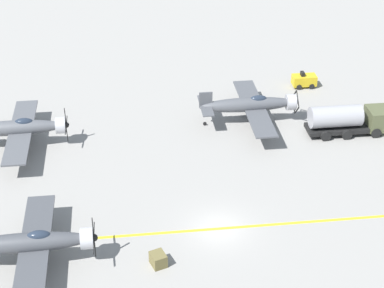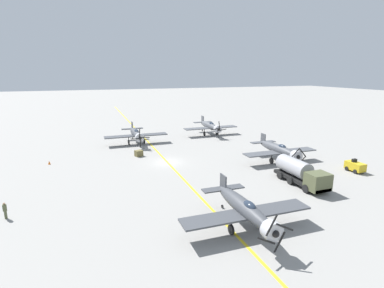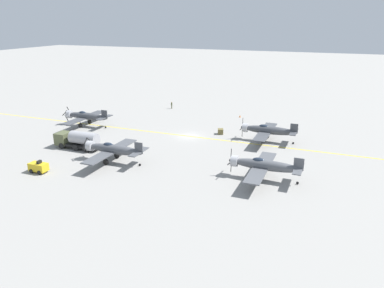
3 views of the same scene
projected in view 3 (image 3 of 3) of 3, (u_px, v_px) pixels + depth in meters
name	position (u px, v px, depth m)	size (l,w,h in m)	color
ground_plane	(189.00, 136.00, 69.30)	(400.00, 400.00, 0.00)	gray
taxiway_stripe	(189.00, 136.00, 69.29)	(0.30, 160.00, 0.01)	yellow
airplane_near_left	(264.00, 165.00, 50.11)	(12.00, 9.98, 3.79)	#515459
airplane_mid_left	(113.00, 149.00, 56.26)	(12.00, 9.98, 3.65)	#4C4F54
airplane_near_center	(268.00, 130.00, 65.92)	(12.00, 9.98, 3.80)	#44474C
airplane_far_center	(86.00, 116.00, 75.44)	(12.00, 9.98, 3.65)	#42454A
fuel_tanker	(78.00, 140.00, 62.36)	(2.68, 8.00, 2.98)	black
tow_tractor	(38.00, 167.00, 52.79)	(1.57, 2.60, 1.79)	gold
ground_crew_walking	(172.00, 105.00, 90.54)	(0.36, 0.36, 1.67)	#515638
supply_crate_by_tanker	(221.00, 131.00, 70.52)	(1.19, 0.99, 0.99)	brown
traffic_cone	(240.00, 116.00, 82.58)	(0.36, 0.36, 0.55)	orange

